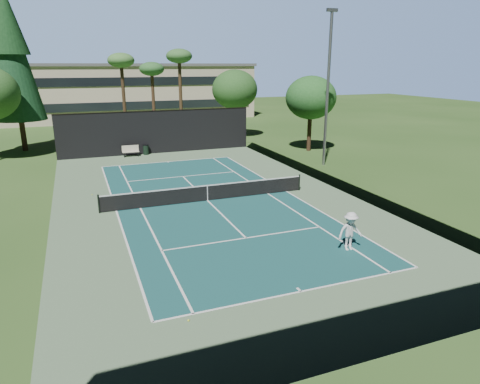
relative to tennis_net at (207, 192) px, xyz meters
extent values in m
plane|color=#2E511E|center=(0.00, 0.00, -0.56)|extent=(160.00, 160.00, 0.00)
cube|color=#5A7A55|center=(0.00, 0.00, -0.55)|extent=(18.00, 32.00, 0.01)
cube|color=#184E4D|center=(0.00, 0.00, -0.55)|extent=(10.97, 23.77, 0.01)
cube|color=white|center=(0.00, -11.88, -0.54)|extent=(10.97, 0.10, 0.01)
cube|color=white|center=(0.00, 11.88, -0.54)|extent=(10.97, 0.10, 0.01)
cube|color=white|center=(0.00, -6.40, -0.54)|extent=(8.23, 0.10, 0.01)
cube|color=white|center=(0.00, 6.40, -0.54)|extent=(8.23, 0.10, 0.01)
cube|color=white|center=(-5.49, 0.00, -0.54)|extent=(0.10, 23.77, 0.01)
cube|color=white|center=(5.49, 0.00, -0.54)|extent=(0.10, 23.77, 0.01)
cube|color=white|center=(-4.12, 0.00, -0.54)|extent=(0.10, 23.77, 0.01)
cube|color=white|center=(4.12, 0.00, -0.54)|extent=(0.10, 23.77, 0.01)
cube|color=white|center=(0.00, 0.00, -0.54)|extent=(0.10, 12.80, 0.01)
cube|color=white|center=(0.00, -11.73, -0.54)|extent=(0.10, 0.30, 0.01)
cube|color=white|center=(0.00, 11.73, -0.54)|extent=(0.10, 0.30, 0.01)
cylinder|color=black|center=(-6.40, 0.00, -0.01)|extent=(0.10, 0.10, 1.10)
cylinder|color=black|center=(6.40, 0.00, -0.01)|extent=(0.10, 0.10, 1.10)
cube|color=black|center=(0.00, 0.00, -0.06)|extent=(12.80, 0.02, 0.92)
cube|color=white|center=(0.00, 0.00, 0.43)|extent=(12.80, 0.04, 0.07)
cube|color=white|center=(0.00, 0.00, -0.06)|extent=(0.05, 0.03, 0.92)
cube|color=black|center=(0.00, 16.00, 1.44)|extent=(18.00, 0.04, 4.00)
cube|color=black|center=(0.00, -16.00, 1.44)|extent=(18.00, 0.04, 4.00)
cube|color=black|center=(9.00, 0.00, 1.44)|extent=(0.04, 32.00, 4.00)
cube|color=black|center=(-9.00, 0.00, 1.44)|extent=(0.04, 32.00, 4.00)
cube|color=black|center=(0.00, 16.00, 3.44)|extent=(18.00, 0.06, 0.06)
imported|color=silver|center=(3.89, -9.31, 0.35)|extent=(1.21, 0.75, 1.81)
sphere|color=yellow|center=(-4.37, -12.23, -0.52)|extent=(0.07, 0.07, 0.07)
sphere|color=#DAED35|center=(-2.68, 1.78, -0.52)|extent=(0.07, 0.07, 0.07)
sphere|color=#CFDB31|center=(2.55, 1.85, -0.52)|extent=(0.08, 0.08, 0.08)
sphere|color=#D3E433|center=(-6.63, 3.85, -0.53)|extent=(0.06, 0.06, 0.06)
cube|color=beige|center=(-2.69, 15.24, -0.11)|extent=(1.50, 0.45, 0.05)
cube|color=beige|center=(-2.69, 15.44, 0.19)|extent=(1.50, 0.06, 0.55)
cube|color=black|center=(-3.29, 15.24, -0.35)|extent=(0.06, 0.40, 0.42)
cube|color=black|center=(-2.09, 15.24, -0.35)|extent=(0.06, 0.40, 0.42)
cylinder|color=black|center=(-1.24, 15.70, -0.11)|extent=(0.52, 0.52, 0.90)
cylinder|color=black|center=(-1.24, 15.70, 0.36)|extent=(0.56, 0.56, 0.05)
cylinder|color=#422B1C|center=(-12.00, 22.00, 1.24)|extent=(0.50, 0.50, 3.60)
cone|color=#14391E|center=(-12.00, 22.00, 8.44)|extent=(4.80, 4.80, 12.00)
cone|color=#133517|center=(-12.00, 22.00, 11.44)|extent=(3.30, 3.30, 6.00)
cylinder|color=#412D1C|center=(-2.00, 24.00, 3.72)|extent=(0.36, 0.36, 8.55)
ellipsoid|color=#3E7132|center=(-2.00, 24.00, 7.99)|extent=(2.80, 2.80, 1.54)
cylinder|color=#452E1D|center=(1.50, 26.00, 3.27)|extent=(0.36, 0.36, 7.65)
ellipsoid|color=#2A5D2A|center=(1.50, 26.00, 7.09)|extent=(2.80, 2.80, 1.54)
cylinder|color=#45311D|center=(4.00, 23.00, 3.94)|extent=(0.36, 0.36, 9.00)
ellipsoid|color=#33622C|center=(4.00, 23.00, 8.44)|extent=(2.80, 2.80, 1.54)
cylinder|color=#3F2B1B|center=(10.00, 22.00, 1.20)|extent=(0.40, 0.40, 3.52)
ellipsoid|color=#25511F|center=(10.00, 22.00, 4.88)|extent=(5.12, 5.12, 4.35)
cylinder|color=#3F291B|center=(14.00, 12.00, 1.09)|extent=(0.40, 0.40, 3.30)
ellipsoid|color=#235A23|center=(14.00, 12.00, 4.54)|extent=(4.80, 4.80, 4.08)
cube|color=beige|center=(0.00, 46.00, 3.44)|extent=(40.00, 12.00, 8.00)
cube|color=#59595B|center=(0.00, 46.00, 7.54)|extent=(40.50, 12.50, 0.40)
cube|color=black|center=(0.00, 39.95, 1.84)|extent=(38.00, 0.15, 1.20)
cube|color=black|center=(0.00, 39.95, 5.24)|extent=(38.00, 0.15, 1.20)
cylinder|color=gray|center=(12.00, 6.00, 5.44)|extent=(0.24, 0.24, 12.00)
cube|color=gray|center=(12.00, 6.00, 11.54)|extent=(0.90, 0.25, 0.25)
camera|label=1|loc=(-7.19, -24.27, 7.54)|focal=32.00mm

